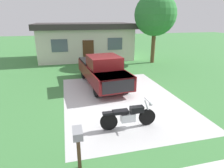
{
  "coord_description": "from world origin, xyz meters",
  "views": [
    {
      "loc": [
        -2.7,
        -8.87,
        4.05
      ],
      "look_at": [
        -0.53,
        -0.07,
        0.9
      ],
      "focal_mm": 30.82,
      "sensor_mm": 36.0,
      "label": 1
    }
  ],
  "objects_px": {
    "motorcycle": "(129,116)",
    "mailbox": "(78,139)",
    "shade_tree": "(155,15)",
    "neighbor_house": "(85,41)",
    "pickup_truck": "(102,70)"
  },
  "relations": [
    {
      "from": "mailbox",
      "to": "shade_tree",
      "type": "height_order",
      "value": "shade_tree"
    },
    {
      "from": "motorcycle",
      "to": "mailbox",
      "type": "height_order",
      "value": "mailbox"
    },
    {
      "from": "pickup_truck",
      "to": "neighbor_house",
      "type": "xyz_separation_m",
      "value": [
        -0.06,
        8.72,
        0.84
      ]
    },
    {
      "from": "mailbox",
      "to": "shade_tree",
      "type": "distance_m",
      "value": 14.74
    },
    {
      "from": "neighbor_house",
      "to": "motorcycle",
      "type": "bearing_deg",
      "value": -89.69
    },
    {
      "from": "shade_tree",
      "to": "neighbor_house",
      "type": "distance_m",
      "value": 7.35
    },
    {
      "from": "motorcycle",
      "to": "pickup_truck",
      "type": "height_order",
      "value": "pickup_truck"
    },
    {
      "from": "pickup_truck",
      "to": "shade_tree",
      "type": "bearing_deg",
      "value": 41.02
    },
    {
      "from": "motorcycle",
      "to": "neighbor_house",
      "type": "distance_m",
      "value": 14.03
    },
    {
      "from": "motorcycle",
      "to": "mailbox",
      "type": "xyz_separation_m",
      "value": [
        -2.04,
        -1.74,
        0.51
      ]
    },
    {
      "from": "pickup_truck",
      "to": "mailbox",
      "type": "xyz_separation_m",
      "value": [
        -2.02,
        -6.98,
        0.03
      ]
    },
    {
      "from": "pickup_truck",
      "to": "mailbox",
      "type": "relative_size",
      "value": 4.59
    },
    {
      "from": "pickup_truck",
      "to": "neighbor_house",
      "type": "distance_m",
      "value": 8.76
    },
    {
      "from": "mailbox",
      "to": "shade_tree",
      "type": "relative_size",
      "value": 0.21
    },
    {
      "from": "neighbor_house",
      "to": "mailbox",
      "type": "bearing_deg",
      "value": -97.12
    }
  ]
}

